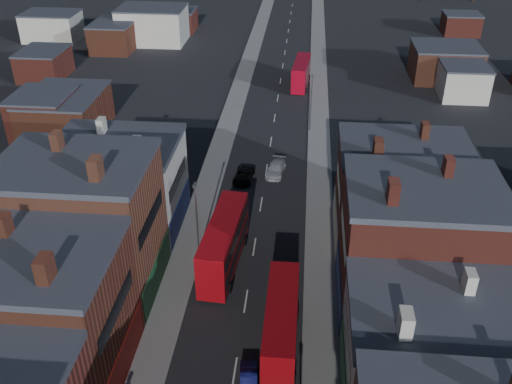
% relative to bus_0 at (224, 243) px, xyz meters
% --- Properties ---
extents(pavement_west, '(3.00, 200.00, 0.12)m').
position_rel_bus_0_xyz_m(pavement_west, '(-3.97, 21.17, -2.57)').
color(pavement_west, gray).
rests_on(pavement_west, ground).
extents(pavement_east, '(3.00, 200.00, 0.12)m').
position_rel_bus_0_xyz_m(pavement_east, '(9.03, 21.17, -2.57)').
color(pavement_east, gray).
rests_on(pavement_east, ground).
extents(lamp_post_2, '(0.25, 0.70, 8.12)m').
position_rel_bus_0_xyz_m(lamp_post_2, '(-2.67, 1.17, 2.08)').
color(lamp_post_2, slate).
rests_on(lamp_post_2, ground).
extents(lamp_post_3, '(0.25, 0.70, 8.12)m').
position_rel_bus_0_xyz_m(lamp_post_3, '(7.73, 31.17, 2.08)').
color(lamp_post_3, slate).
rests_on(lamp_post_3, ground).
extents(bus_0, '(3.50, 11.44, 4.87)m').
position_rel_bus_0_xyz_m(bus_0, '(0.00, 0.00, 0.00)').
color(bus_0, '#A40910').
rests_on(bus_0, ground).
extents(bus_1, '(2.68, 10.49, 4.53)m').
position_rel_bus_0_xyz_m(bus_1, '(5.84, -10.03, -0.18)').
color(bus_1, '#9F090F').
rests_on(bus_1, ground).
extents(bus_2, '(3.09, 10.05, 4.27)m').
position_rel_bus_0_xyz_m(bus_2, '(6.03, 48.98, -0.32)').
color(bus_2, '#9C0619').
rests_on(bus_2, ground).
extents(car_1, '(1.66, 3.77, 1.20)m').
position_rel_bus_0_xyz_m(car_1, '(3.73, -14.08, -2.03)').
color(car_1, navy).
rests_on(car_1, ground).
extents(car_2, '(2.41, 4.66, 1.26)m').
position_rel_bus_0_xyz_m(car_2, '(-0.01, 16.43, -2.00)').
color(car_2, black).
rests_on(car_2, ground).
extents(car_3, '(2.51, 4.92, 1.37)m').
position_rel_bus_0_xyz_m(car_3, '(3.73, 18.36, -1.94)').
color(car_3, silver).
rests_on(car_3, ground).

